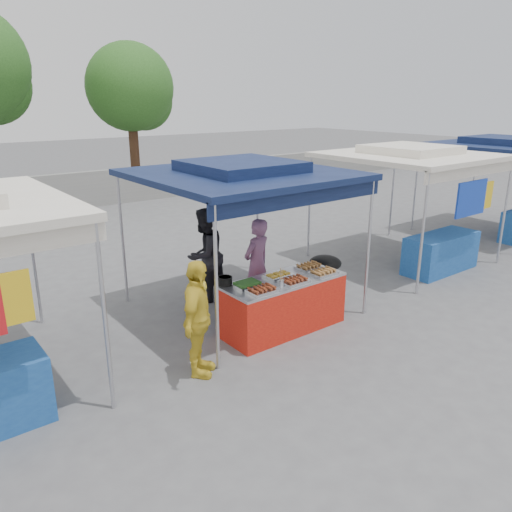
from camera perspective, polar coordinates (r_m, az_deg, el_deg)
ground_plane at (r=8.18m, az=2.59°, el=-8.04°), size 80.00×80.00×0.00m
back_wall at (r=17.54m, az=-21.38°, el=6.78°), size 40.00×0.25×1.20m
main_canopy at (r=8.22m, az=-1.59°, el=9.42°), size 3.20×3.20×2.57m
neighbor_stall_right at (r=11.33m, az=18.56°, el=6.85°), size 3.20×3.20×2.57m
tree_2 at (r=20.14m, az=-13.85°, el=17.82°), size 3.31×3.21×5.52m
vendor_table at (r=7.94m, az=3.10°, el=-5.52°), size 2.00×0.80×0.85m
food_tray_fl at (r=7.23m, az=0.72°, el=-3.94°), size 0.42×0.30×0.07m
food_tray_fm at (r=7.61m, az=4.39°, el=-2.88°), size 0.42×0.30×0.07m
food_tray_fr at (r=8.02m, az=7.72°, el=-1.90°), size 0.42×0.30×0.07m
food_tray_bl at (r=7.46m, az=-1.01°, el=-3.25°), size 0.42×0.30×0.07m
food_tray_bm at (r=7.84m, az=2.57°, el=-2.22°), size 0.42×0.30×0.07m
food_tray_br at (r=8.26m, az=6.09°, el=-1.24°), size 0.42×0.30×0.07m
cooking_pot at (r=7.53m, az=-3.56°, el=-2.85°), size 0.22×0.22×0.13m
skewer_cup at (r=7.47m, az=2.92°, el=-3.12°), size 0.08×0.08×0.10m
wok_burner at (r=8.78m, az=7.84°, el=-2.37°), size 0.57×0.57×0.95m
crate_left at (r=8.16m, az=-2.46°, el=-7.03°), size 0.47×0.33×0.28m
crate_right at (r=8.80m, az=2.10°, el=-5.04°), size 0.51×0.36×0.31m
crate_stacked at (r=8.69m, az=2.13°, el=-3.23°), size 0.49×0.34×0.29m
vendor_woman at (r=8.54m, az=0.10°, el=-1.03°), size 0.67×0.52×1.62m
helper_man at (r=8.97m, az=-5.86°, el=0.11°), size 1.00×0.89×1.72m
customer_person at (r=6.57m, az=-6.69°, el=-7.20°), size 0.94×0.94×1.60m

